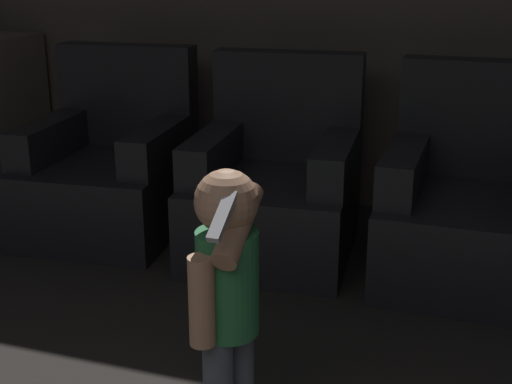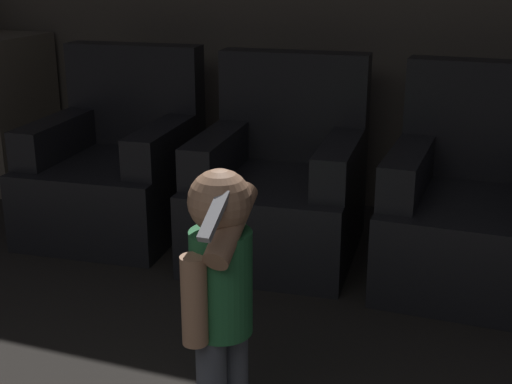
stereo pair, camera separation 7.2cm
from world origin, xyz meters
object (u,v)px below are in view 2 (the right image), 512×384
object	(u,v)px
armchair_left	(117,170)
armchair_right	(475,210)
person_toddler	(220,283)
armchair_middle	(280,188)

from	to	relation	value
armchair_left	armchair_right	xyz separation A→B (m)	(1.87, 0.00, 0.00)
armchair_right	person_toddler	size ratio (longest dim) A/B	1.13
armchair_middle	armchair_right	world-z (taller)	same
armchair_middle	armchair_right	xyz separation A→B (m)	(0.94, 0.00, 0.00)
armchair_left	person_toddler	bearing A→B (deg)	-54.98
armchair_left	armchair_middle	size ratio (longest dim) A/B	1.00
armchair_left	armchair_middle	xyz separation A→B (m)	(0.93, 0.00, 0.00)
armchair_right	person_toddler	bearing A→B (deg)	-113.72
armchair_middle	armchair_right	size ratio (longest dim) A/B	1.00
armchair_left	armchair_middle	world-z (taller)	same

